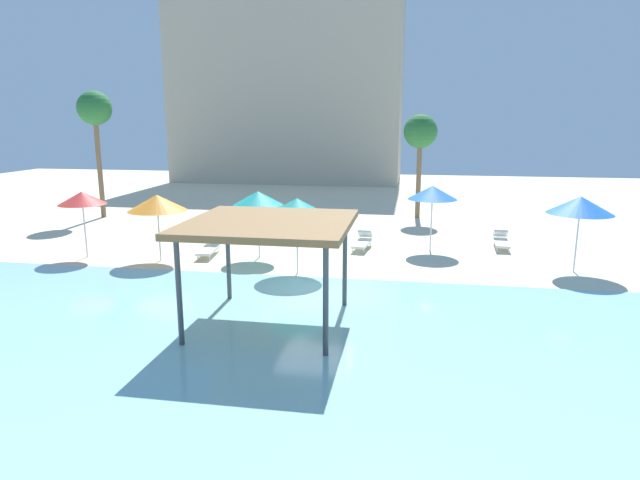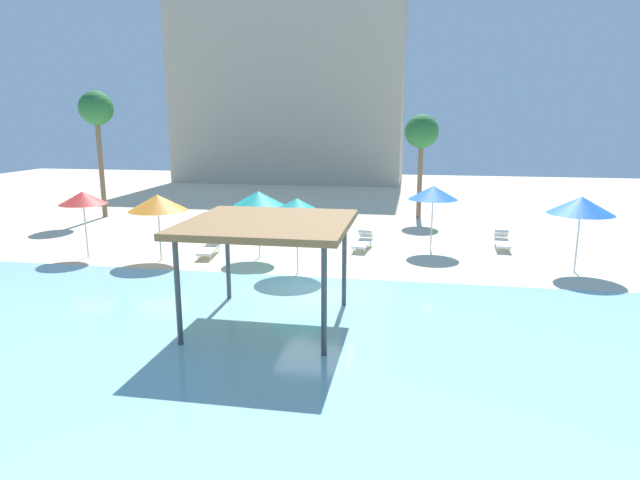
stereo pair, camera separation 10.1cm
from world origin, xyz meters
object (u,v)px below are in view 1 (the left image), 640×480
Objects in this scene: lounge_chair_0 at (209,247)px; lounge_chair_3 at (363,241)px; shade_pavilion at (269,227)px; beach_umbrella_orange_3 at (157,203)px; beach_umbrella_red_5 at (82,198)px; beach_umbrella_teal_0 at (297,207)px; beach_umbrella_blue_2 at (580,205)px; palm_tree_0 at (95,112)px; beach_umbrella_blue_1 at (433,193)px; palm_tree_1 at (420,134)px; lounge_chair_1 at (501,241)px; beach_umbrella_teal_4 at (258,198)px.

lounge_chair_0 is 1.00× the size of lounge_chair_3.
beach_umbrella_orange_3 is at bearing 135.65° from shade_pavilion.
shade_pavilion is at bearing -32.72° from beach_umbrella_red_5.
lounge_chair_3 is (7.87, 3.45, -2.03)m from beach_umbrella_orange_3.
beach_umbrella_blue_2 reaches higher than beach_umbrella_teal_0.
beach_umbrella_red_5 is (-9.46, 6.08, -0.31)m from shade_pavilion.
beach_umbrella_blue_2 is 1.06× the size of beach_umbrella_orange_3.
beach_umbrella_orange_3 reaches higher than lounge_chair_0.
shade_pavilion is 20.69m from palm_tree_0.
beach_umbrella_blue_1 is 19.66m from palm_tree_0.
palm_tree_0 reaches higher than shade_pavilion.
palm_tree_1 is at bearing 77.02° from shade_pavilion.
beach_umbrella_red_5 is (-3.27, 0.02, 0.11)m from beach_umbrella_orange_3.
beach_umbrella_blue_2 is 14.58m from lounge_chair_0.
beach_umbrella_teal_0 is at bearing -109.37° from palm_tree_1.
beach_umbrella_blue_1 is at bearing -68.65° from lounge_chair_1.
beach_umbrella_blue_2 reaches higher than beach_umbrella_orange_3.
lounge_chair_3 is at bearing -177.63° from beach_umbrella_blue_1.
palm_tree_0 reaches higher than beach_umbrella_blue_2.
beach_umbrella_orange_3 is at bearing -131.19° from palm_tree_1.
beach_umbrella_orange_3 is 2.85m from lounge_chair_0.
lounge_chair_0 is 0.33× the size of palm_tree_1.
beach_umbrella_teal_0 is 10.36m from beach_umbrella_blue_2.
beach_umbrella_blue_2 is 19.33m from beach_umbrella_red_5.
palm_tree_1 reaches higher than lounge_chair_1.
beach_umbrella_blue_2 is 1.04× the size of beach_umbrella_red_5.
lounge_chair_3 is 0.33× the size of palm_tree_1.
shade_pavilion is 12.12m from beach_umbrella_blue_2.
beach_umbrella_red_5 is (-14.09, -3.54, -0.08)m from beach_umbrella_blue_1.
palm_tree_0 reaches higher than beach_umbrella_blue_1.
palm_tree_0 is (-15.68, 5.38, 5.68)m from lounge_chair_3.
beach_umbrella_blue_2 is at bearing -61.96° from palm_tree_1.
lounge_chair_1 is at bearing 18.57° from beach_umbrella_teal_4.
beach_umbrella_orange_3 is 0.46× the size of palm_tree_1.
lounge_chair_0 is (-4.23, 2.05, -2.15)m from beach_umbrella_teal_0.
beach_umbrella_teal_0 is at bearing -35.41° from palm_tree_0.
lounge_chair_1 is at bearing 34.06° from beach_umbrella_teal_0.
beach_umbrella_blue_2 reaches higher than beach_umbrella_blue_1.
shade_pavilion is 2.26× the size of lounge_chair_1.
lounge_chair_0 is at bearing 35.65° from beach_umbrella_orange_3.
beach_umbrella_teal_0 is 17.13m from palm_tree_0.
beach_umbrella_blue_1 is 3.95m from lounge_chair_1.
beach_umbrella_blue_1 is at bearing 153.96° from beach_umbrella_blue_2.
lounge_chair_1 is 0.27× the size of palm_tree_0.
beach_umbrella_blue_2 reaches higher than lounge_chair_1.
beach_umbrella_blue_1 is 1.03× the size of beach_umbrella_teal_4.
beach_umbrella_blue_2 is at bearing 79.43° from lounge_chair_3.
beach_umbrella_teal_4 reaches higher than beach_umbrella_red_5.
beach_umbrella_orange_3 is 1.37× the size of lounge_chair_0.
beach_umbrella_blue_2 is 1.46× the size of lounge_chair_0.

